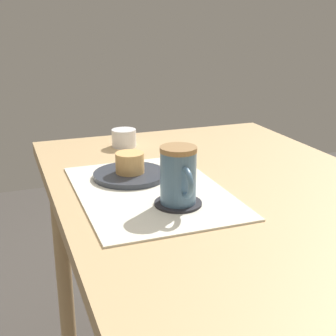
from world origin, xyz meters
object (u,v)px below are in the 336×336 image
Objects in this scene: pastry_plate at (130,175)px; pastry at (130,163)px; sugar_bowl at (124,138)px; coffee_mug at (179,175)px; dining_table at (230,228)px.

pastry is at bearing 0.00° from pastry_plate.
pastry_plate is 0.28m from sugar_bowl.
pastry_plate is at bearing 0.00° from pastry.
dining_table is at bearing 107.31° from coffee_mug.
coffee_mug is at bearing -1.77° from sugar_bowl.
pastry_plate is 0.20m from coffee_mug.
coffee_mug is at bearing 13.34° from pastry.
coffee_mug is (0.04, -0.14, 0.16)m from dining_table.
pastry is at bearing -127.81° from dining_table.
sugar_bowl is (-0.27, 0.06, -0.01)m from pastry.
dining_table is at bearing 52.19° from pastry_plate.
dining_table is 16.84× the size of pastry.
dining_table is 0.26m from pastry_plate.
pastry_plate is 2.44× the size of sugar_bowl.
pastry_plate is 0.03m from pastry.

